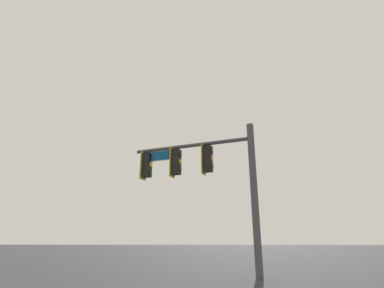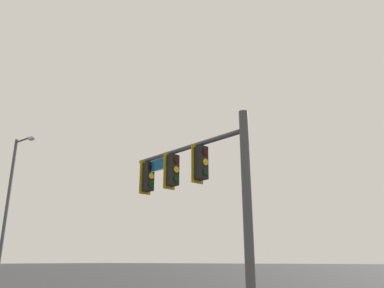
{
  "view_description": "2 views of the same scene",
  "coord_description": "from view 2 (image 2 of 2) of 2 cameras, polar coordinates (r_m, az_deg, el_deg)",
  "views": [
    {
      "loc": [
        -5.61,
        2.83,
        1.22
      ],
      "look_at": [
        -3.66,
        -9.07,
        5.2
      ],
      "focal_mm": 28.0,
      "sensor_mm": 36.0,
      "label": 1
    },
    {
      "loc": [
        -10.82,
        0.82,
        1.47
      ],
      "look_at": [
        -3.46,
        -9.85,
        5.53
      ],
      "focal_mm": 35.0,
      "sensor_mm": 36.0,
      "label": 2
    }
  ],
  "objects": [
    {
      "name": "signal_pole_near",
      "position": [
        12.2,
        1.18,
        -5.57
      ],
      "size": [
        5.27,
        1.42,
        5.81
      ],
      "color": "#47474C",
      "rests_on": "ground_plane"
    },
    {
      "name": "street_lamp",
      "position": [
        23.19,
        -26.01,
        -7.63
      ],
      "size": [
        1.98,
        0.29,
        8.23
      ],
      "color": "#4C4C51",
      "rests_on": "ground_plane"
    }
  ]
}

